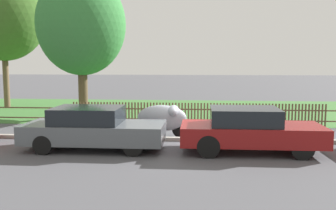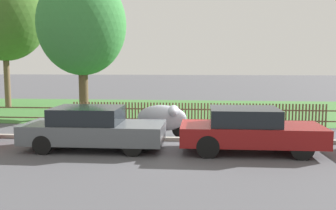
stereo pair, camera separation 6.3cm
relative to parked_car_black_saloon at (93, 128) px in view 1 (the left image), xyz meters
name	(u,v)px [view 1 (the left image)]	position (x,y,z in m)	size (l,w,h in m)	color
ground_plane	(196,142)	(3.10, 1.28, -0.65)	(120.00, 120.00, 0.00)	#4C4C51
kerb_stone	(196,139)	(3.10, 1.38, -0.59)	(43.78, 0.20, 0.12)	#9E998E
grass_strip	(197,110)	(3.10, 9.33, -0.65)	(43.78, 10.15, 0.01)	#3D7033
park_fence	(196,115)	(3.10, 4.26, -0.17)	(43.78, 0.05, 0.97)	brown
parked_car_black_saloon	(93,128)	(0.00, 0.00, 0.00)	(4.21, 1.77, 1.29)	#51565B
parked_car_navy_estate	(249,129)	(4.68, 0.00, 0.02)	(4.10, 1.77, 1.31)	maroon
covered_motorcycle	(163,118)	(1.95, 1.95, 0.04)	(1.91, 0.79, 1.14)	black
tree_nearest_kerb	(3,10)	(-7.81, 9.64, 4.87)	(4.97, 4.97, 8.39)	brown
tree_behind_motorcycle	(81,25)	(-2.25, 6.27, 3.69)	(4.10, 4.10, 6.72)	brown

